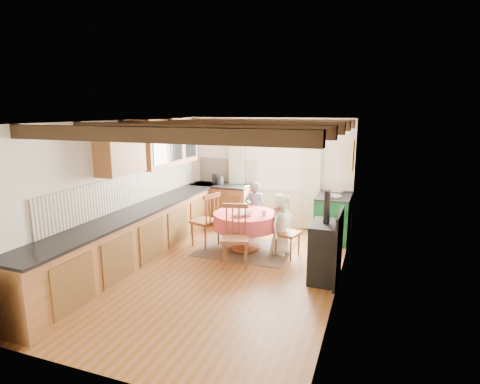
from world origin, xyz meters
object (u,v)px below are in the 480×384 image
at_px(dining_table, 245,231).
at_px(aga_range, 333,217).
at_px(chair_near, 235,236).
at_px(chair_left, 205,219).
at_px(chair_right, 288,232).
at_px(child_right, 281,224).
at_px(cast_iron_stove, 326,236).
at_px(cup, 264,213).
at_px(child_far, 255,209).

height_order(dining_table, aga_range, aga_range).
distance_m(chair_near, aga_range, 2.40).
xyz_separation_m(chair_left, aga_range, (2.25, 1.23, -0.06)).
height_order(chair_right, child_right, child_right).
bearing_deg(child_right, cast_iron_stove, -114.61).
height_order(dining_table, chair_near, chair_near).
distance_m(chair_near, child_right, 1.00).
xyz_separation_m(chair_near, cast_iron_stove, (1.47, -0.02, 0.18)).
height_order(chair_near, cup, chair_near).
xyz_separation_m(cast_iron_stove, cup, (-1.20, 0.77, 0.05)).
relative_size(aga_range, child_right, 0.90).
distance_m(child_right, cup, 0.37).
relative_size(dining_table, chair_right, 1.29).
bearing_deg(child_right, chair_right, -98.34).
bearing_deg(aga_range, cast_iron_stove, -86.85).
distance_m(chair_left, cast_iron_stove, 2.48).
height_order(child_far, child_right, child_far).
relative_size(child_far, child_right, 1.03).
relative_size(cast_iron_stove, child_far, 1.22).
xyz_separation_m(chair_near, child_right, (0.57, 0.82, 0.04)).
bearing_deg(child_far, aga_range, 178.58).
distance_m(aga_range, cast_iron_stove, 2.01).
bearing_deg(dining_table, cast_iron_stove, -27.36).
xyz_separation_m(chair_left, chair_right, (1.60, 0.01, -0.07)).
distance_m(child_far, cup, 0.97).
bearing_deg(cast_iron_stove, aga_range, 93.15).
bearing_deg(child_right, child_far, 62.43).
xyz_separation_m(aga_range, child_far, (-1.53, -0.38, 0.11)).
distance_m(chair_near, cup, 0.82).
height_order(chair_near, chair_left, chair_left).
height_order(chair_left, cup, chair_left).
distance_m(dining_table, cup, 0.54).
relative_size(chair_right, aga_range, 0.90).
height_order(chair_near, child_right, child_right).
distance_m(dining_table, child_right, 0.70).
relative_size(aga_range, child_far, 0.87).
bearing_deg(chair_near, cup, 53.43).
bearing_deg(cast_iron_stove, chair_near, 179.09).
bearing_deg(dining_table, chair_right, -2.92).
bearing_deg(cast_iron_stove, cup, 147.42).
bearing_deg(chair_near, cast_iron_stove, -17.54).
xyz_separation_m(cast_iron_stove, child_right, (-0.90, 0.84, -0.14)).
height_order(chair_right, child_far, child_far).
height_order(child_right, cup, child_right).
xyz_separation_m(child_far, cup, (0.44, -0.85, 0.18)).
distance_m(chair_left, chair_right, 1.61).
relative_size(dining_table, chair_near, 1.13).
xyz_separation_m(dining_table, child_far, (-0.07, 0.81, 0.22)).
bearing_deg(dining_table, chair_near, -82.85).
bearing_deg(cup, child_right, 14.07).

